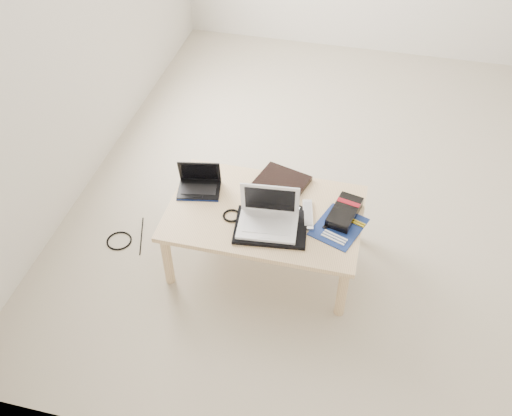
% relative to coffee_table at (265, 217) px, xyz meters
% --- Properties ---
extents(ground, '(4.00, 4.00, 0.00)m').
position_rel_coffee_table_xyz_m(ground, '(0.64, 0.78, -0.35)').
color(ground, '#B4A592').
rests_on(ground, ground).
extents(coffee_table, '(1.10, 0.70, 0.40)m').
position_rel_coffee_table_xyz_m(coffee_table, '(0.00, 0.00, 0.00)').
color(coffee_table, '#E3C388').
rests_on(coffee_table, ground).
extents(book, '(0.34, 0.31, 0.03)m').
position_rel_coffee_table_xyz_m(book, '(0.05, 0.25, 0.06)').
color(book, black).
rests_on(book, coffee_table).
extents(netbook, '(0.27, 0.22, 0.18)m').
position_rel_coffee_table_xyz_m(netbook, '(-0.42, 0.10, 0.09)').
color(netbook, black).
rests_on(netbook, coffee_table).
extents(tablet, '(0.31, 0.28, 0.01)m').
position_rel_coffee_table_xyz_m(tablet, '(0.07, 0.02, 0.06)').
color(tablet, black).
rests_on(tablet, coffee_table).
extents(remote, '(0.10, 0.24, 0.02)m').
position_rel_coffee_table_xyz_m(remote, '(0.24, 0.02, 0.06)').
color(remote, '#B7B7BC').
rests_on(remote, coffee_table).
extents(neoprene_sleeve, '(0.42, 0.33, 0.02)m').
position_rel_coffee_table_xyz_m(neoprene_sleeve, '(0.06, -0.13, 0.06)').
color(neoprene_sleeve, black).
rests_on(neoprene_sleeve, coffee_table).
extents(white_laptop, '(0.34, 0.26, 0.23)m').
position_rel_coffee_table_xyz_m(white_laptop, '(0.04, -0.11, 0.12)').
color(white_laptop, white).
rests_on(white_laptop, neoprene_sleeve).
extents(motherboard, '(0.33, 0.36, 0.01)m').
position_rel_coffee_table_xyz_m(motherboard, '(0.43, -0.03, 0.05)').
color(motherboard, '#0C1D4D').
rests_on(motherboard, coffee_table).
extents(gpu_box, '(0.19, 0.29, 0.06)m').
position_rel_coffee_table_xyz_m(gpu_box, '(0.44, 0.06, 0.08)').
color(gpu_box, black).
rests_on(gpu_box, coffee_table).
extents(cable_coil, '(0.11, 0.11, 0.01)m').
position_rel_coffee_table_xyz_m(cable_coil, '(-0.17, -0.08, 0.05)').
color(cable_coil, black).
rests_on(cable_coil, coffee_table).
extents(floor_cable_coil, '(0.18, 0.18, 0.01)m').
position_rel_coffee_table_xyz_m(floor_cable_coil, '(-0.92, -0.08, -0.35)').
color(floor_cable_coil, black).
rests_on(floor_cable_coil, ground).
extents(floor_cable_trail, '(0.11, 0.31, 0.01)m').
position_rel_coffee_table_xyz_m(floor_cable_trail, '(-0.80, -0.00, -0.35)').
color(floor_cable_trail, black).
rests_on(floor_cable_trail, ground).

